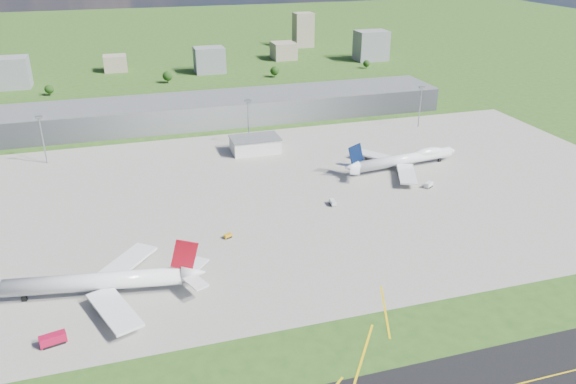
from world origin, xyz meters
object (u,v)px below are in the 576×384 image
object	(u,v)px
airliner_red_twin	(102,282)
van_white_near	(333,203)
van_white_far	(429,185)
tug_yellow	(228,236)
fire_truck	(53,340)
airliner_blue_quad	(405,159)

from	to	relation	value
airliner_red_twin	van_white_near	world-z (taller)	airliner_red_twin
airliner_red_twin	van_white_far	world-z (taller)	airliner_red_twin
tug_yellow	van_white_near	xyz separation A→B (m)	(50.74, 16.22, 0.36)
fire_truck	van_white_near	bearing A→B (deg)	16.69
airliner_red_twin	van_white_far	xyz separation A→B (m)	(149.15, 48.00, -3.88)
van_white_near	airliner_red_twin	bearing A→B (deg)	115.98
tug_yellow	van_white_near	world-z (taller)	van_white_near
airliner_red_twin	van_white_near	bearing A→B (deg)	-147.18
airliner_blue_quad	van_white_near	size ratio (longest dim) A/B	14.37
fire_truck	van_white_near	xyz separation A→B (m)	(112.32, 64.74, -0.46)
airliner_blue_quad	tug_yellow	world-z (taller)	airliner_blue_quad
van_white_near	van_white_far	distance (m)	51.36
airliner_red_twin	van_white_near	distance (m)	107.09
airliner_red_twin	tug_yellow	xyz separation A→B (m)	(47.30, 26.67, -4.29)
fire_truck	van_white_far	bearing A→B (deg)	9.87
tug_yellow	van_white_far	world-z (taller)	van_white_far
van_white_near	airliner_blue_quad	bearing A→B (deg)	-56.66
airliner_blue_quad	fire_truck	xyz separation A→B (m)	(-163.74, -95.63, -3.27)
airliner_red_twin	van_white_near	size ratio (longest dim) A/B	14.84
airliner_red_twin	airliner_blue_quad	world-z (taller)	airliner_red_twin
airliner_red_twin	tug_yellow	size ratio (longest dim) A/B	19.21
van_white_near	van_white_far	bearing A→B (deg)	-81.95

